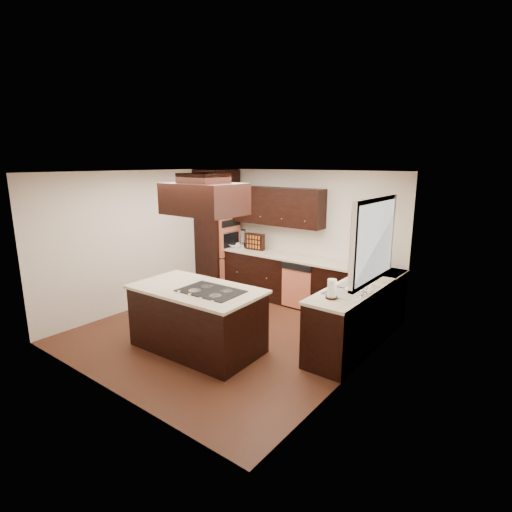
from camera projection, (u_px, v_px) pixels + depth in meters
name	position (u px, v px, depth m)	size (l,w,h in m)	color
floor	(228.00, 333.00, 6.36)	(4.20, 4.20, 0.02)	brown
ceiling	(225.00, 171.00, 5.78)	(4.20, 4.20, 0.02)	silver
wall_back	(299.00, 236.00, 7.70)	(4.20, 0.02, 2.50)	beige
wall_front	(101.00, 291.00, 4.44)	(4.20, 0.02, 2.50)	beige
wall_left	(141.00, 240.00, 7.32)	(0.02, 4.20, 2.50)	beige
wall_right	(358.00, 280.00, 4.82)	(0.02, 4.20, 2.50)	beige
oven_column	(218.00, 238.00, 8.48)	(0.65, 0.75, 2.12)	black
wall_oven_face	(230.00, 237.00, 8.26)	(0.05, 0.62, 0.78)	#DD7250
base_cabinets_back	(291.00, 280.00, 7.63)	(2.93, 0.60, 0.88)	black
base_cabinets_right	(360.00, 315.00, 5.88)	(0.60, 2.40, 0.88)	black
countertop_back	(292.00, 257.00, 7.51)	(2.93, 0.63, 0.04)	beige
countertop_right	(361.00, 285.00, 5.79)	(0.63, 2.40, 0.04)	beige
upper_cabinets	(276.00, 206.00, 7.68)	(2.00, 0.34, 0.72)	black
dishwasher_front	(296.00, 289.00, 7.23)	(0.60, 0.05, 0.72)	#DD7250
window_frame	(374.00, 241.00, 5.18)	(0.06, 1.32, 1.12)	white
window_pane	(376.00, 241.00, 5.16)	(0.00, 1.20, 1.00)	white
curtain_left	(356.00, 241.00, 4.88)	(0.02, 0.34, 0.90)	beige
curtain_right	(381.00, 232.00, 5.52)	(0.02, 0.34, 0.90)	beige
sink_rim	(351.00, 290.00, 5.50)	(0.52, 0.84, 0.01)	silver
island	(197.00, 320.00, 5.72)	(1.81, 0.99, 0.88)	black
island_top	(196.00, 289.00, 5.61)	(1.88, 1.05, 0.04)	beige
cooktop	(211.00, 291.00, 5.45)	(0.86, 0.57, 0.01)	black
range_hood	(204.00, 199.00, 5.38)	(1.05, 0.72, 0.42)	black
hood_duct	(204.00, 178.00, 5.31)	(0.55, 0.50, 0.13)	black
blender_base	(243.00, 245.00, 8.21)	(0.15, 0.15, 0.10)	silver
blender_pitcher	(243.00, 237.00, 8.17)	(0.13, 0.13, 0.26)	silver
spice_rack	(255.00, 242.00, 7.99)	(0.40, 0.10, 0.33)	black
mixing_bowl	(235.00, 245.00, 8.26)	(0.28, 0.28, 0.07)	white
soap_bottle	(370.00, 273.00, 5.96)	(0.10, 0.10, 0.21)	white
paper_towel	(332.00, 289.00, 5.14)	(0.12, 0.12, 0.26)	white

